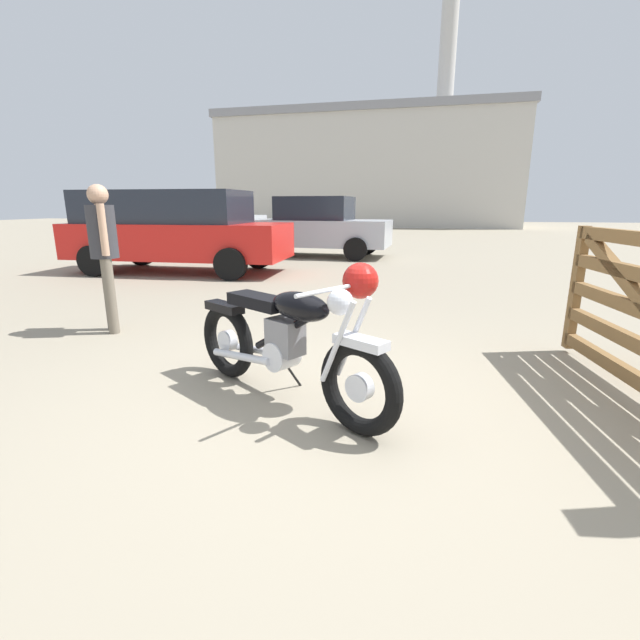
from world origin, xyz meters
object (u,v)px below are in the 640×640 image
dark_sedan_left (315,227)px  blue_hatchback_right (174,229)px  bystander (104,244)px  vintage_motorcycle (291,339)px  white_estate_far (202,218)px

dark_sedan_left → blue_hatchback_right: bearing=-118.5°
bystander → dark_sedan_left: 8.23m
vintage_motorcycle → dark_sedan_left: 9.84m
dark_sedan_left → white_estate_far: 7.02m
vintage_motorcycle → blue_hatchback_right: bearing=157.6°
vintage_motorcycle → white_estate_far: size_ratio=0.37×
bystander → white_estate_far: bearing=70.8°
bystander → white_estate_far: 13.41m
blue_hatchback_right → bystander: bearing=-70.6°
bystander → blue_hatchback_right: size_ratio=0.35×
vintage_motorcycle → bystander: bearing=-177.2°
blue_hatchback_right → white_estate_far: 8.56m
blue_hatchback_right → white_estate_far: same height
blue_hatchback_right → dark_sedan_left: (2.30, 3.70, -0.10)m
bystander → dark_sedan_left: dark_sedan_left is taller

